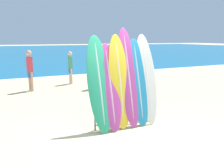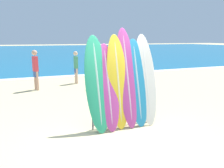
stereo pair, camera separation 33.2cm
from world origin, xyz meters
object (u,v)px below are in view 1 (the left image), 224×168
object	(u,v)px
surfboard_rack	(125,107)
surfboard_slot_3	(128,77)
person_near_water	(30,69)
surfboard_slot_0	(99,84)
surfboard_slot_2	(120,82)
surfboard_slot_5	(147,79)
person_mid_beach	(70,66)
surfboard_slot_4	(138,82)
surfboard_slot_1	(110,87)
person_far_left	(100,66)

from	to	relation	value
surfboard_rack	surfboard_slot_3	xyz separation A→B (m)	(0.13, 0.06, 0.75)
person_near_water	surfboard_slot_0	bearing A→B (deg)	-8.88
surfboard_slot_2	surfboard_rack	bearing A→B (deg)	-11.45
surfboard_slot_0	surfboard_slot_5	size ratio (longest dim) A/B	0.99
surfboard_slot_5	person_mid_beach	bearing A→B (deg)	96.80
surfboard_slot_3	surfboard_slot_5	bearing A→B (deg)	-1.47
person_mid_beach	surfboard_slot_4	bearing A→B (deg)	-3.72
person_near_water	surfboard_slot_2	bearing A→B (deg)	-3.36
surfboard_slot_1	surfboard_slot_0	bearing A→B (deg)	173.25
surfboard_slot_0	surfboard_slot_5	xyz separation A→B (m)	(1.32, 0.01, 0.02)
surfboard_slot_4	surfboard_slot_3	bearing A→B (deg)	172.57
person_far_left	surfboard_slot_1	bearing A→B (deg)	123.63
surfboard_slot_5	person_far_left	world-z (taller)	surfboard_slot_5
surfboard_slot_4	person_mid_beach	distance (m)	5.73
surfboard_slot_1	surfboard_slot_4	world-z (taller)	surfboard_slot_4
person_near_water	person_far_left	distance (m)	2.95
surfboard_slot_3	surfboard_slot_5	distance (m)	0.54
surfboard_slot_2	person_near_water	distance (m)	5.24
surfboard_rack	surfboard_slot_4	bearing A→B (deg)	3.74
surfboard_slot_0	surfboard_slot_1	size ratio (longest dim) A/B	1.10
surfboard_rack	person_mid_beach	size ratio (longest dim) A/B	1.04
surfboard_slot_0	surfboard_slot_5	distance (m)	1.32
surfboard_slot_2	person_mid_beach	xyz separation A→B (m)	(0.11, 5.71, -0.29)
surfboard_slot_0	person_near_water	distance (m)	5.07
person_near_water	person_far_left	world-z (taller)	person_far_left
surfboard_slot_4	person_far_left	xyz separation A→B (m)	(0.58, 4.29, -0.12)
surfboard_slot_4	person_near_water	distance (m)	5.44
person_far_left	surfboard_slot_3	bearing A→B (deg)	130.04
surfboard_slot_0	surfboard_slot_2	world-z (taller)	surfboard_slot_2
surfboard_slot_3	surfboard_slot_4	bearing A→B (deg)	-7.43
person_mid_beach	surfboard_slot_3	bearing A→B (deg)	-6.37
surfboard_slot_2	surfboard_slot_5	world-z (taller)	surfboard_slot_5
surfboard_rack	person_near_water	xyz separation A→B (m)	(-1.92, 4.95, 0.45)
surfboard_slot_0	person_far_left	size ratio (longest dim) A/B	1.27
surfboard_slot_4	person_near_water	bearing A→B (deg)	115.13
surfboard_slot_1	surfboard_slot_3	xyz separation A→B (m)	(0.52, 0.05, 0.19)
person_near_water	person_far_left	bearing A→B (deg)	54.44
surfboard_slot_3	surfboard_slot_2	bearing A→B (deg)	-173.02
person_mid_beach	person_far_left	distance (m)	1.73
surfboard_slot_0	person_mid_beach	distance (m)	5.74
surfboard_slot_0	surfboard_rack	bearing A→B (deg)	-3.55
surfboard_slot_1	person_near_water	size ratio (longest dim) A/B	1.21
person_near_water	person_mid_beach	size ratio (longest dim) A/B	1.08
surfboard_slot_0	surfboard_slot_4	bearing A→B (deg)	-0.84
surfboard_slot_1	surfboard_slot_3	size ratio (longest dim) A/B	0.84
surfboard_slot_3	person_near_water	xyz separation A→B (m)	(-2.04, 4.89, -0.30)
person_near_water	person_far_left	size ratio (longest dim) A/B	0.96
surfboard_slot_2	person_near_water	size ratio (longest dim) A/B	1.34
surfboard_slot_0	surfboard_slot_4	xyz separation A→B (m)	(1.05, -0.02, -0.04)
surfboard_slot_3	surfboard_slot_5	size ratio (longest dim) A/B	1.07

